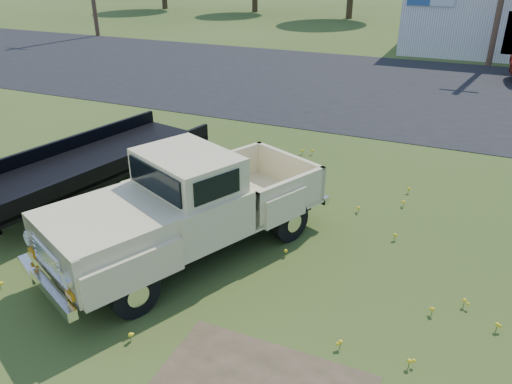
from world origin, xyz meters
The scene contains 5 objects.
ground centered at (0.00, 0.00, 0.00)m, with size 140.00×140.00×0.00m, color #344917.
asphalt_lot centered at (0.00, 15.00, 0.00)m, with size 90.00×14.00×0.02m, color black.
dirt_patch_b centered at (-2.00, 3.50, 0.00)m, with size 2.20×1.60×0.01m, color #453A25.
vintage_pickup_truck centered at (-1.15, -0.22, 1.08)m, with size 2.31×5.94×2.16m, color beige, non-canonical shape.
flatbed_trailer centered at (-4.84, 1.24, 0.93)m, with size 2.27×6.80×1.85m, color black, non-canonical shape.
Camera 1 is at (3.47, -7.56, 5.50)m, focal length 35.00 mm.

